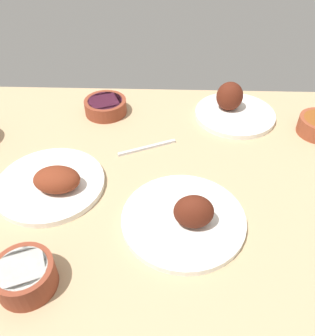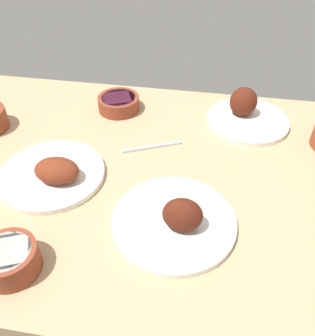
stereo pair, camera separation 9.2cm
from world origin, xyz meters
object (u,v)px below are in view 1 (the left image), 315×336
Objects in this scene: plate_center_main at (52,183)px; bowl_cream at (25,276)px; plate_far_side at (233,108)px; bowl_onions at (106,106)px; fork_loose at (147,148)px; plate_near_viewer at (186,218)px.

bowl_cream is at bearing -85.89° from plate_center_main.
plate_center_main is (-49.23, -35.42, -0.78)cm from plate_far_side.
bowl_onions reaches higher than fork_loose.
bowl_cream is (-47.30, -62.28, 0.55)cm from plate_far_side.
bowl_cream is at bearing 40.49° from fork_loose.
plate_near_viewer is 52.02cm from bowl_onions.
plate_center_main is 36.39cm from bowl_onions.
fork_loose is at bearing 110.82° from plate_near_viewer.
plate_center_main is 28.38cm from fork_loose.
plate_far_side is 40.94cm from bowl_onions.
bowl_onions is 0.77× the size of fork_loose.
plate_near_viewer is 1.63× the size of fork_loose.
plate_near_viewer is 35.32cm from bowl_cream.
bowl_onions is at bearing -76.06° from fork_loose.
fork_loose is at bearing 64.53° from bowl_cream.
plate_near_viewer reaches higher than plate_center_main.
plate_center_main is at bearing 12.52° from fork_loose.
bowl_cream reaches higher than bowl_onions.
fork_loose is (-26.46, -18.53, -2.30)cm from plate_far_side.
plate_near_viewer is 1.04× the size of plate_center_main.
bowl_onions is (-24.81, 45.72, 0.54)cm from plate_near_viewer.
plate_far_side is at bearing 70.57° from plate_near_viewer.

